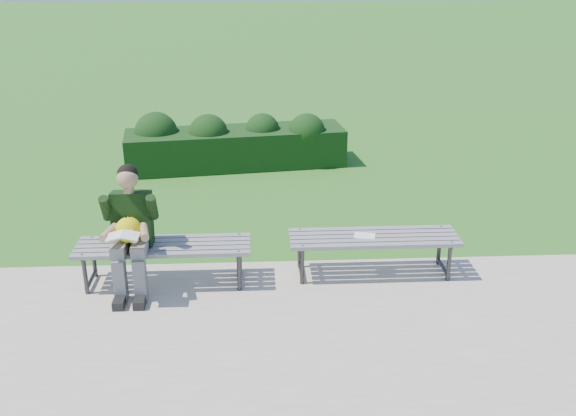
% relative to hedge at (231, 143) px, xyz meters
% --- Properties ---
extents(ground, '(80.00, 80.00, 0.00)m').
position_rel_hedge_xyz_m(ground, '(0.39, -3.56, -0.39)').
color(ground, '#246A21').
rests_on(ground, ground).
extents(walkway, '(30.00, 3.50, 0.02)m').
position_rel_hedge_xyz_m(walkway, '(0.39, -5.31, -0.38)').
color(walkway, '#A9A08E').
rests_on(walkway, ground).
extents(hedge, '(3.60, 1.32, 0.91)m').
position_rel_hedge_xyz_m(hedge, '(0.00, 0.00, 0.00)').
color(hedge, '#143E17').
rests_on(hedge, ground).
extents(bench_left, '(1.80, 0.50, 0.46)m').
position_rel_hedge_xyz_m(bench_left, '(-0.58, -4.00, 0.02)').
color(bench_left, gray).
rests_on(bench_left, walkway).
extents(bench_right, '(1.80, 0.50, 0.46)m').
position_rel_hedge_xyz_m(bench_right, '(1.64, -3.90, 0.02)').
color(bench_right, gray).
rests_on(bench_right, walkway).
extents(seated_boy, '(0.56, 0.76, 1.31)m').
position_rel_hedge_xyz_m(seated_boy, '(-0.88, -4.10, 0.32)').
color(seated_boy, gray).
rests_on(seated_boy, walkway).
extents(paper_sheet, '(0.25, 0.21, 0.01)m').
position_rel_hedge_xyz_m(paper_sheet, '(1.54, -3.90, 0.08)').
color(paper_sheet, white).
rests_on(paper_sheet, bench_right).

